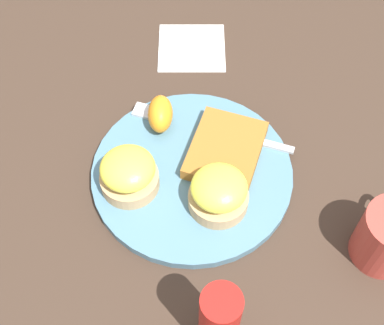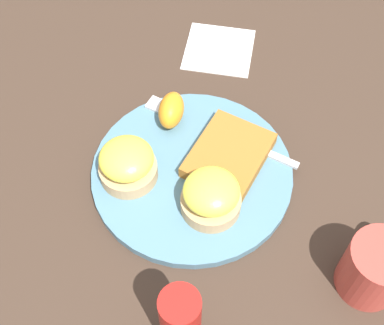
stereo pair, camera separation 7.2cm
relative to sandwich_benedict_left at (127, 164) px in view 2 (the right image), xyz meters
name	(u,v)px [view 2 (the right image)]	position (x,y,z in m)	size (l,w,h in m)	color
ground_plane	(192,176)	(0.05, -0.07, -0.04)	(1.10, 1.10, 0.00)	#38281E
plate	(192,173)	(0.05, -0.07, -0.04)	(0.28, 0.28, 0.01)	slate
sandwich_benedict_left	(127,164)	(0.00, 0.00, 0.00)	(0.08, 0.08, 0.06)	tan
sandwich_benedict_right	(211,196)	(0.02, -0.12, 0.00)	(0.08, 0.08, 0.06)	tan
hashbrown_patty	(229,155)	(0.10, -0.10, -0.02)	(0.12, 0.09, 0.02)	#995F24
orange_wedge	(171,110)	(0.11, 0.00, -0.01)	(0.06, 0.04, 0.04)	orange
fork	(210,128)	(0.13, -0.05, -0.03)	(0.03, 0.24, 0.00)	silver
cup	(375,268)	(0.04, -0.33, 0.00)	(0.11, 0.08, 0.09)	#B23D33
napkin	(219,49)	(0.29, 0.03, -0.04)	(0.11, 0.11, 0.00)	white
condiment_bottle	(181,323)	(-0.15, -0.18, 0.02)	(0.04, 0.04, 0.13)	#B21914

